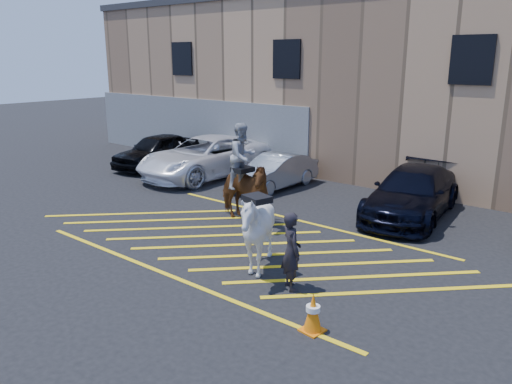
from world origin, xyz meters
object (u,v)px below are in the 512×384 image
Objects in this scene: handler at (291,251)px; car_silver_sedan at (275,172)px; mounted_bay at (243,183)px; car_blue_suv at (412,193)px; car_white_pickup at (206,157)px; saddled_white at (257,231)px; car_black_suv at (157,151)px; traffic_cone at (313,312)px.

car_silver_sedan is at bearing -15.10° from handler.
mounted_bay is at bearing -64.53° from car_silver_sedan.
car_blue_suv is (5.22, -0.03, 0.11)m from car_silver_sedan.
car_white_pickup is at bearing -0.11° from handler.
saddled_white is (4.16, -6.17, 0.34)m from car_silver_sedan.
saddled_white is at bearing -44.24° from mounted_bay.
car_silver_sedan is at bearing 7.91° from car_white_pickup.
car_black_suv is 0.85× the size of car_blue_suv.
traffic_cone is at bearing -29.75° from saddled_white.
handler is 1.77m from traffic_cone.
car_silver_sedan is 1.30× the size of mounted_bay.
car_white_pickup reaches higher than car_blue_suv.
saddled_white reaches higher than traffic_cone.
car_white_pickup is at bearing 174.34° from car_blue_suv.
mounted_bay is 3.55m from saddled_white.
car_black_suv is at bearing 150.57° from traffic_cone.
handler is at bearing 138.32° from traffic_cone.
car_black_suv is 5.88× the size of traffic_cone.
mounted_bay is at bearing 135.76° from saddled_white.
car_black_suv is 0.74× the size of car_white_pickup.
car_blue_suv is 3.01× the size of handler.
handler is at bearing -32.90° from car_black_suv.
saddled_white is (7.44, -5.89, 0.16)m from car_white_pickup.
handler reaches higher than traffic_cone.
handler is at bearing -32.52° from car_white_pickup.
traffic_cone is (1.28, -1.14, -0.47)m from handler.
car_white_pickup reaches higher than traffic_cone.
mounted_bay is (-3.62, 2.68, 0.34)m from handler.
car_white_pickup is 9.49m from saddled_white.
saddled_white is at bearing -107.12° from car_blue_suv.
handler is at bearing -48.83° from car_silver_sedan.
car_white_pickup is at bearing 145.13° from mounted_bay.
saddled_white is at bearing 150.25° from traffic_cone.
car_black_suv is 2.04× the size of saddled_white.
car_white_pickup reaches higher than car_silver_sedan.
handler is at bearing -11.03° from saddled_white.
mounted_bay reaches higher than car_blue_suv.
saddled_white is (2.54, -2.47, -0.21)m from mounted_bay.
car_silver_sedan is 8.26m from handler.
saddled_white is 2.88× the size of traffic_cone.
car_blue_suv reaches higher than traffic_cone.
car_black_suv is at bearing 150.65° from saddled_white.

